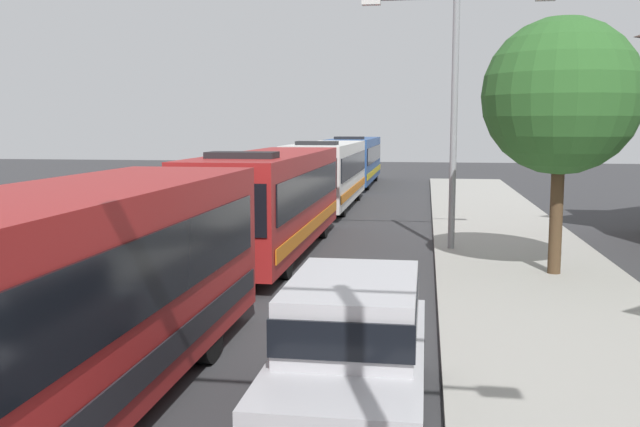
# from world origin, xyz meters

# --- Properties ---
(bus_lead) EXTENTS (2.58, 11.98, 3.21)m
(bus_lead) POSITION_xyz_m (-1.30, 12.60, 1.69)
(bus_lead) COLOR maroon
(bus_lead) RESTS_ON ground_plane
(bus_second_in_line) EXTENTS (2.58, 11.25, 3.21)m
(bus_second_in_line) POSITION_xyz_m (-1.30, 25.71, 1.69)
(bus_second_in_line) COLOR maroon
(bus_second_in_line) RESTS_ON ground_plane
(bus_middle) EXTENTS (2.58, 11.36, 3.21)m
(bus_middle) POSITION_xyz_m (-1.30, 37.95, 1.69)
(bus_middle) COLOR silver
(bus_middle) RESTS_ON ground_plane
(bus_fourth_in_line) EXTENTS (2.58, 11.91, 3.21)m
(bus_fourth_in_line) POSITION_xyz_m (-1.30, 50.62, 1.69)
(bus_fourth_in_line) COLOR #284C8C
(bus_fourth_in_line) RESTS_ON ground_plane
(white_suv) EXTENTS (1.86, 4.81, 1.90)m
(white_suv) POSITION_xyz_m (2.40, 13.95, 1.03)
(white_suv) COLOR #B7B7BC
(white_suv) RESTS_ON ground_plane
(streetlamp_mid) EXTENTS (5.58, 0.28, 7.65)m
(streetlamp_mid) POSITION_xyz_m (4.10, 26.59, 4.86)
(streetlamp_mid) COLOR gray
(streetlamp_mid) RESTS_ON sidewalk
(roadside_tree) EXTENTS (3.87, 3.87, 6.37)m
(roadside_tree) POSITION_xyz_m (6.56, 23.28, 4.57)
(roadside_tree) COLOR #4C3823
(roadside_tree) RESTS_ON sidewalk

